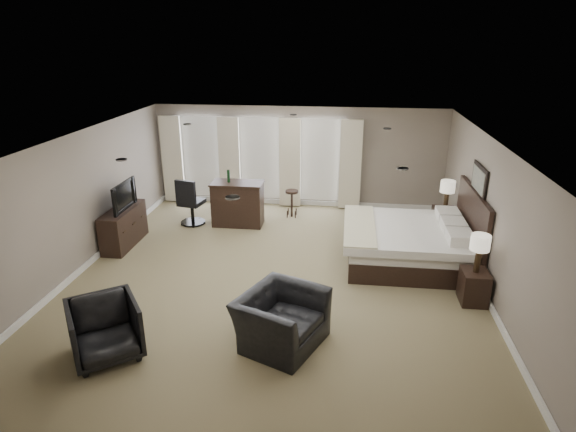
# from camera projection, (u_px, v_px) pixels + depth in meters

# --- Properties ---
(room) EXTENTS (7.60, 8.60, 2.64)m
(room) POSITION_uv_depth(u_px,v_px,m) (274.00, 213.00, 8.57)
(room) COLOR #7B6F4E
(room) RESTS_ON ground
(window_bay) EXTENTS (5.25, 0.20, 2.30)m
(window_bay) POSITION_uv_depth(u_px,v_px,m) (260.00, 161.00, 12.54)
(window_bay) COLOR silver
(window_bay) RESTS_ON room
(bed) EXTENTS (2.40, 2.29, 1.52)m
(bed) POSITION_uv_depth(u_px,v_px,m) (412.00, 226.00, 9.41)
(bed) COLOR silver
(bed) RESTS_ON ground
(nightstand_near) EXTENTS (0.43, 0.52, 0.57)m
(nightstand_near) POSITION_uv_depth(u_px,v_px,m) (474.00, 287.00, 8.13)
(nightstand_near) COLOR black
(nightstand_near) RESTS_ON ground
(nightstand_far) EXTENTS (0.48, 0.59, 0.65)m
(nightstand_far) POSITION_uv_depth(u_px,v_px,m) (443.00, 223.00, 10.81)
(nightstand_far) COLOR black
(nightstand_far) RESTS_ON ground
(lamp_near) EXTENTS (0.32, 0.32, 0.66)m
(lamp_near) POSITION_uv_depth(u_px,v_px,m) (479.00, 254.00, 7.91)
(lamp_near) COLOR beige
(lamp_near) RESTS_ON nightstand_near
(lamp_far) EXTENTS (0.32, 0.32, 0.66)m
(lamp_far) POSITION_uv_depth(u_px,v_px,m) (447.00, 195.00, 10.58)
(lamp_far) COLOR beige
(lamp_far) RESTS_ON nightstand_far
(wall_art) EXTENTS (0.04, 0.96, 0.56)m
(wall_art) POSITION_uv_depth(u_px,v_px,m) (479.00, 180.00, 8.93)
(wall_art) COLOR slate
(wall_art) RESTS_ON room
(dresser) EXTENTS (0.46, 1.41, 0.82)m
(dresser) POSITION_uv_depth(u_px,v_px,m) (124.00, 227.00, 10.33)
(dresser) COLOR black
(dresser) RESTS_ON ground
(tv) EXTENTS (0.59, 1.03, 0.13)m
(tv) POSITION_uv_depth(u_px,v_px,m) (121.00, 206.00, 10.16)
(tv) COLOR black
(tv) RESTS_ON dresser
(armchair_near) EXTENTS (1.21, 1.43, 1.06)m
(armchair_near) POSITION_uv_depth(u_px,v_px,m) (281.00, 311.00, 6.94)
(armchair_near) COLOR black
(armchair_near) RESTS_ON ground
(armchair_far) EXTENTS (1.23, 1.21, 0.93)m
(armchair_far) POSITION_uv_depth(u_px,v_px,m) (105.00, 327.00, 6.68)
(armchair_far) COLOR black
(armchair_far) RESTS_ON ground
(bar_counter) EXTENTS (1.22, 0.63, 1.06)m
(bar_counter) POSITION_uv_depth(u_px,v_px,m) (238.00, 204.00, 11.40)
(bar_counter) COLOR black
(bar_counter) RESTS_ON ground
(bar_stool_left) EXTENTS (0.40, 0.40, 0.71)m
(bar_stool_left) POSITION_uv_depth(u_px,v_px,m) (219.00, 197.00, 12.41)
(bar_stool_left) COLOR black
(bar_stool_left) RESTS_ON ground
(bar_stool_right) EXTENTS (0.38, 0.38, 0.68)m
(bar_stool_right) POSITION_uv_depth(u_px,v_px,m) (292.00, 204.00, 11.98)
(bar_stool_right) COLOR black
(bar_stool_right) RESTS_ON ground
(desk_chair) EXTENTS (0.69, 0.69, 1.15)m
(desk_chair) POSITION_uv_depth(u_px,v_px,m) (192.00, 201.00, 11.44)
(desk_chair) COLOR black
(desk_chair) RESTS_ON ground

